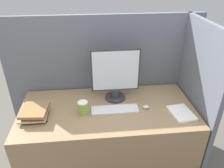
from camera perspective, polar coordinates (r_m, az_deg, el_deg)
name	(u,v)px	position (r m, az deg, el deg)	size (l,w,h in m)	color
cubicle_panel_rear	(104,85)	(2.45, -2.05, -0.30)	(2.06, 0.04, 1.55)	slate
cubicle_panel_right	(194,101)	(2.33, 20.53, -4.09)	(0.04, 0.85, 1.55)	slate
desk	(108,139)	(2.34, -1.09, -14.05)	(1.66, 0.79, 0.77)	#937551
monitor	(115,77)	(2.12, 0.91, 1.89)	(0.47, 0.21, 0.52)	#333338
keyboard	(115,110)	(2.06, 0.78, -6.73)	(0.44, 0.13, 0.02)	silver
mouse	(146,107)	(2.11, 8.88, -5.95)	(0.06, 0.04, 0.03)	silver
coffee_cup	(83,108)	(2.01, -7.61, -6.12)	(0.09, 0.09, 0.12)	#8CB247
book_stack	(35,113)	(2.08, -19.45, -7.09)	(0.25, 0.27, 0.09)	#262628
paper_pile	(181,113)	(2.11, 17.67, -7.27)	(0.22, 0.27, 0.02)	white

